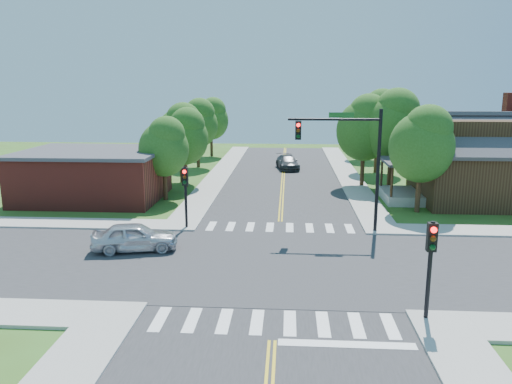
# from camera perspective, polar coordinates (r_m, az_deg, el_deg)

# --- Properties ---
(ground) EXTENTS (100.00, 100.00, 0.00)m
(ground) POSITION_cam_1_polar(r_m,az_deg,el_deg) (24.50, 2.46, -8.21)
(ground) COLOR #39541A
(ground) RESTS_ON ground
(road_ns) EXTENTS (10.00, 90.00, 0.04)m
(road_ns) POSITION_cam_1_polar(r_m,az_deg,el_deg) (24.49, 2.46, -8.16)
(road_ns) COLOR #2D2D30
(road_ns) RESTS_ON ground
(road_ew) EXTENTS (90.00, 10.00, 0.04)m
(road_ew) POSITION_cam_1_polar(r_m,az_deg,el_deg) (24.49, 2.46, -8.15)
(road_ew) COLOR #2D2D30
(road_ew) RESTS_ON ground
(intersection_patch) EXTENTS (10.20, 10.20, 0.06)m
(intersection_patch) POSITION_cam_1_polar(r_m,az_deg,el_deg) (24.50, 2.46, -8.21)
(intersection_patch) COLOR #2D2D30
(intersection_patch) RESTS_ON ground
(sidewalk_ne) EXTENTS (40.00, 40.00, 0.14)m
(sidewalk_ne) POSITION_cam_1_polar(r_m,az_deg,el_deg) (42.55, 24.82, -0.42)
(sidewalk_ne) COLOR #9E9B93
(sidewalk_ne) RESTS_ON ground
(sidewalk_nw) EXTENTS (40.00, 40.00, 0.14)m
(sidewalk_nw) POSITION_cam_1_polar(r_m,az_deg,el_deg) (42.90, -18.63, 0.17)
(sidewalk_nw) COLOR #9E9B93
(sidewalk_nw) RESTS_ON ground
(crosswalk_north) EXTENTS (8.85, 2.00, 0.01)m
(crosswalk_north) POSITION_cam_1_polar(r_m,az_deg,el_deg) (30.37, 2.74, -4.05)
(crosswalk_north) COLOR white
(crosswalk_north) RESTS_ON ground
(crosswalk_south) EXTENTS (8.85, 2.00, 0.01)m
(crosswalk_south) POSITION_cam_1_polar(r_m,az_deg,el_deg) (18.79, 2.00, -14.67)
(crosswalk_south) COLOR white
(crosswalk_south) RESTS_ON ground
(centerline) EXTENTS (0.30, 90.00, 0.01)m
(centerline) POSITION_cam_1_polar(r_m,az_deg,el_deg) (24.48, 2.46, -8.10)
(centerline) COLOR yellow
(centerline) RESTS_ON ground
(stop_bar) EXTENTS (4.60, 0.45, 0.09)m
(stop_bar) POSITION_cam_1_polar(r_m,az_deg,el_deg) (17.69, 10.34, -16.88)
(stop_bar) COLOR white
(stop_bar) RESTS_ON ground
(signal_mast_ne) EXTENTS (5.30, 0.42, 7.20)m
(signal_mast_ne) POSITION_cam_1_polar(r_m,az_deg,el_deg) (28.99, 10.59, 4.69)
(signal_mast_ne) COLOR black
(signal_mast_ne) RESTS_ON ground
(signal_pole_se) EXTENTS (0.34, 0.42, 3.80)m
(signal_pole_se) POSITION_cam_1_polar(r_m,az_deg,el_deg) (19.01, 19.36, -6.52)
(signal_pole_se) COLOR black
(signal_pole_se) RESTS_ON ground
(signal_pole_nw) EXTENTS (0.34, 0.42, 3.80)m
(signal_pole_nw) POSITION_cam_1_polar(r_m,az_deg,el_deg) (29.75, -8.08, 0.69)
(signal_pole_nw) COLOR black
(signal_pole_nw) RESTS_ON ground
(house_ne) EXTENTS (13.05, 8.80, 7.11)m
(house_ne) POSITION_cam_1_polar(r_m,az_deg,el_deg) (40.31, 25.08, 3.63)
(house_ne) COLOR black
(house_ne) RESTS_ON ground
(building_nw) EXTENTS (10.40, 8.40, 3.73)m
(building_nw) POSITION_cam_1_polar(r_m,az_deg,el_deg) (39.58, -18.06, 1.92)
(building_nw) COLOR maroon
(building_nw) RESTS_ON ground
(tree_e_a) EXTENTS (4.29, 4.07, 7.29)m
(tree_e_a) POSITION_cam_1_polar(r_m,az_deg,el_deg) (34.98, 18.56, 5.40)
(tree_e_a) COLOR #382314
(tree_e_a) RESTS_ON ground
(tree_e_b) EXTENTS (4.88, 4.64, 8.30)m
(tree_e_b) POSITION_cam_1_polar(r_m,az_deg,el_deg) (42.21, 15.43, 7.56)
(tree_e_b) COLOR #382314
(tree_e_b) RESTS_ON ground
(tree_e_c) EXTENTS (4.81, 4.57, 8.17)m
(tree_e_c) POSITION_cam_1_polar(r_m,az_deg,el_deg) (50.06, 13.87, 8.21)
(tree_e_c) COLOR #382314
(tree_e_c) RESTS_ON ground
(tree_e_d) EXTENTS (4.20, 3.99, 7.13)m
(tree_e_d) POSITION_cam_1_polar(r_m,az_deg,el_deg) (58.95, 12.58, 8.16)
(tree_e_d) COLOR #382314
(tree_e_d) RESTS_ON ground
(tree_w_a) EXTENTS (3.71, 3.52, 6.30)m
(tree_w_a) POSITION_cam_1_polar(r_m,az_deg,el_deg) (37.56, -10.41, 5.26)
(tree_w_a) COLOR #382314
(tree_w_a) RESTS_ON ground
(tree_w_b) EXTENTS (4.15, 3.94, 7.05)m
(tree_w_b) POSITION_cam_1_polar(r_m,az_deg,el_deg) (44.16, -8.52, 6.98)
(tree_w_b) COLOR #382314
(tree_w_b) RESTS_ON ground
(tree_w_c) EXTENTS (4.24, 4.03, 7.21)m
(tree_w_c) POSITION_cam_1_polar(r_m,az_deg,el_deg) (52.30, -6.64, 7.94)
(tree_w_c) COLOR #382314
(tree_w_c) RESTS_ON ground
(tree_w_d) EXTENTS (4.17, 3.96, 7.09)m
(tree_w_d) POSITION_cam_1_polar(r_m,az_deg,el_deg) (60.27, -5.09, 8.45)
(tree_w_d) COLOR #382314
(tree_w_d) RESTS_ON ground
(tree_house) EXTENTS (4.61, 4.38, 7.83)m
(tree_house) POSITION_cam_1_polar(r_m,az_deg,el_deg) (42.74, 12.39, 7.36)
(tree_house) COLOR #382314
(tree_house) RESTS_ON ground
(tree_bldg) EXTENTS (3.96, 3.76, 6.73)m
(tree_bldg) POSITION_cam_1_polar(r_m,az_deg,el_deg) (42.17, -8.08, 6.46)
(tree_bldg) COLOR #382314
(tree_bldg) RESTS_ON ground
(car_silver) EXTENTS (3.51, 5.09, 1.49)m
(car_silver) POSITION_cam_1_polar(r_m,az_deg,el_deg) (26.78, -13.69, -5.07)
(car_silver) COLOR silver
(car_silver) RESTS_ON ground
(car_dgrey) EXTENTS (3.56, 5.40, 1.37)m
(car_dgrey) POSITION_cam_1_polar(r_m,az_deg,el_deg) (51.16, 3.61, 3.36)
(car_dgrey) COLOR #2F3134
(car_dgrey) RESTS_ON ground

